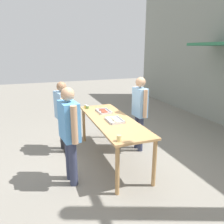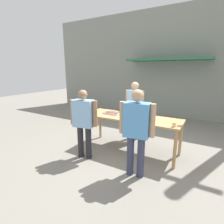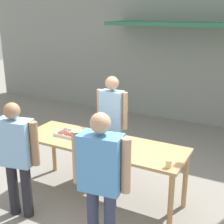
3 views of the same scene
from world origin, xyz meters
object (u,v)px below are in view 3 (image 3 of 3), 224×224
at_px(person_customer_with_cup, 101,174).
at_px(person_server_behind_table, 112,117).
at_px(food_tray_buns, 111,143).
at_px(condiment_jar_mustard, 30,133).
at_px(food_tray_sausages, 70,134).
at_px(person_customer_holding_hotdog, 16,152).
at_px(condiment_jar_ketchup, 36,134).
at_px(beer_cup, 169,164).

bearing_deg(person_customer_with_cup, person_server_behind_table, -72.83).
bearing_deg(food_tray_buns, person_customer_with_cup, -67.87).
height_order(condiment_jar_mustard, person_customer_with_cup, person_customer_with_cup).
height_order(food_tray_sausages, person_customer_holding_hotdog, person_customer_holding_hotdog).
xyz_separation_m(condiment_jar_mustard, condiment_jar_ketchup, (0.10, 0.01, 0.00)).
distance_m(condiment_jar_ketchup, person_customer_holding_hotdog, 0.63).
height_order(person_server_behind_table, person_customer_holding_hotdog, person_server_behind_table).
distance_m(food_tray_sausages, condiment_jar_mustard, 0.60).
bearing_deg(person_customer_with_cup, condiment_jar_ketchup, -31.37).
xyz_separation_m(condiment_jar_ketchup, beer_cup, (2.04, -0.01, 0.01)).
distance_m(beer_cup, person_customer_holding_hotdog, 1.94).
xyz_separation_m(food_tray_buns, person_customer_with_cup, (0.39, -0.96, 0.08)).
distance_m(food_tray_buns, person_customer_with_cup, 1.03).
bearing_deg(person_customer_with_cup, food_tray_buns, -74.86).
distance_m(person_server_behind_table, person_customer_holding_hotdog, 1.71).
xyz_separation_m(condiment_jar_ketchup, person_server_behind_table, (0.74, 1.01, 0.09)).
height_order(food_tray_buns, condiment_jar_mustard, condiment_jar_mustard).
bearing_deg(person_customer_with_cup, beer_cup, -135.89).
height_order(food_tray_buns, person_server_behind_table, person_server_behind_table).
relative_size(condiment_jar_mustard, beer_cup, 0.77).
height_order(food_tray_buns, person_customer_with_cup, person_customer_with_cup).
height_order(beer_cup, person_customer_with_cup, person_customer_with_cup).
bearing_deg(food_tray_buns, person_customer_holding_hotdog, -136.22).
distance_m(condiment_jar_ketchup, beer_cup, 2.04).
bearing_deg(beer_cup, condiment_jar_ketchup, 179.67).
bearing_deg(condiment_jar_ketchup, person_customer_holding_hotdog, -72.06).
bearing_deg(person_customer_holding_hotdog, condiment_jar_mustard, -74.97).
bearing_deg(person_customer_holding_hotdog, food_tray_sausages, -116.25).
distance_m(condiment_jar_mustard, person_customer_with_cup, 1.74).
relative_size(food_tray_buns, condiment_jar_ketchup, 5.72).
xyz_separation_m(food_tray_sausages, person_customer_holding_hotdog, (-0.23, -0.88, 0.03)).
relative_size(food_tray_sausages, condiment_jar_ketchup, 5.68).
xyz_separation_m(person_customer_holding_hotdog, person_customer_with_cup, (1.31, -0.08, 0.06)).
relative_size(condiment_jar_mustard, condiment_jar_ketchup, 1.00).
bearing_deg(condiment_jar_ketchup, condiment_jar_mustard, -173.73).
distance_m(food_tray_sausages, person_server_behind_table, 0.81).
xyz_separation_m(food_tray_buns, beer_cup, (0.93, -0.29, 0.03)).
height_order(beer_cup, person_server_behind_table, person_server_behind_table).
bearing_deg(condiment_jar_ketchup, food_tray_sausages, 32.72).
bearing_deg(person_customer_holding_hotdog, food_tray_buns, -147.80).
distance_m(food_tray_buns, condiment_jar_ketchup, 1.15).
distance_m(food_tray_buns, person_customer_holding_hotdog, 1.27).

